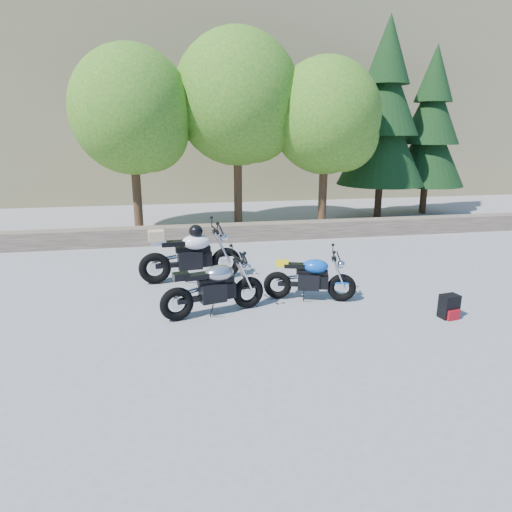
{
  "coord_description": "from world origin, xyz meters",
  "views": [
    {
      "loc": [
        -1.41,
        -7.72,
        3.2
      ],
      "look_at": [
        0.2,
        1.0,
        0.75
      ],
      "focal_mm": 32.0,
      "sensor_mm": 36.0,
      "label": 1
    }
  ],
  "objects_px": {
    "silver_bike": "(214,288)",
    "backpack": "(449,307)",
    "white_bike": "(190,254)",
    "blue_bike": "(310,278)"
  },
  "relations": [
    {
      "from": "white_bike",
      "to": "blue_bike",
      "type": "bearing_deg",
      "value": -41.74
    },
    {
      "from": "white_bike",
      "to": "backpack",
      "type": "distance_m",
      "value": 5.28
    },
    {
      "from": "blue_bike",
      "to": "white_bike",
      "type": "bearing_deg",
      "value": 161.23
    },
    {
      "from": "silver_bike",
      "to": "blue_bike",
      "type": "distance_m",
      "value": 1.93
    },
    {
      "from": "white_bike",
      "to": "backpack",
      "type": "relative_size",
      "value": 5.32
    },
    {
      "from": "white_bike",
      "to": "blue_bike",
      "type": "height_order",
      "value": "white_bike"
    },
    {
      "from": "silver_bike",
      "to": "backpack",
      "type": "distance_m",
      "value": 4.16
    },
    {
      "from": "silver_bike",
      "to": "blue_bike",
      "type": "relative_size",
      "value": 1.11
    },
    {
      "from": "silver_bike",
      "to": "white_bike",
      "type": "bearing_deg",
      "value": 84.48
    },
    {
      "from": "backpack",
      "to": "white_bike",
      "type": "bearing_deg",
      "value": 137.0
    }
  ]
}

